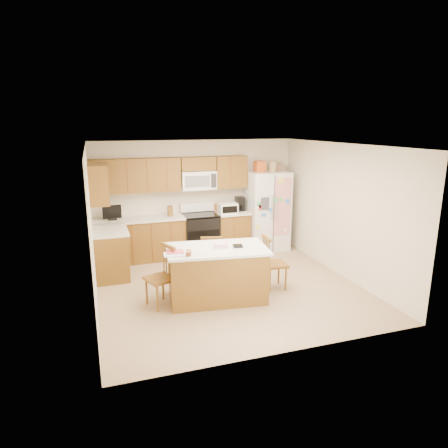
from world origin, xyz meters
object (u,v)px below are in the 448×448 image
object	(u,v)px
windsor_chair_left	(161,278)
stove	(200,234)
refrigerator	(267,210)
windsor_chair_back	(211,260)
island	(217,273)
windsor_chair_right	(273,264)

from	to	relation	value
windsor_chair_left	stove	bearing A→B (deg)	61.45
refrigerator	windsor_chair_back	world-z (taller)	refrigerator
refrigerator	windsor_chair_left	bearing A→B (deg)	-141.49
island	windsor_chair_right	bearing A→B (deg)	6.14
island	windsor_chair_back	size ratio (longest dim) A/B	1.94
windsor_chair_left	island	bearing A→B (deg)	-2.81
refrigerator	island	xyz separation A→B (m)	(-1.92, -2.30, -0.47)
stove	windsor_chair_back	size ratio (longest dim) A/B	1.24
windsor_chair_back	windsor_chair_left	bearing A→B (deg)	-147.41
refrigerator	windsor_chair_left	size ratio (longest dim) A/B	2.06
windsor_chair_left	windsor_chair_right	size ratio (longest dim) A/B	1.03
island	windsor_chair_back	xyz separation A→B (m)	(0.11, 0.70, -0.02)
island	windsor_chair_back	distance (m)	0.71
windsor_chair_back	windsor_chair_right	bearing A→B (deg)	-31.26
refrigerator	windsor_chair_right	bearing A→B (deg)	-111.07
refrigerator	island	bearing A→B (deg)	-129.84
island	windsor_chair_left	size ratio (longest dim) A/B	1.79
island	refrigerator	bearing A→B (deg)	50.16
refrigerator	island	size ratio (longest dim) A/B	1.15
windsor_chair_left	windsor_chair_right	xyz separation A→B (m)	(1.99, 0.07, -0.01)
stove	windsor_chair_back	xyz separation A→B (m)	(-0.23, -1.66, -0.04)
windsor_chair_back	windsor_chair_right	xyz separation A→B (m)	(0.96, -0.59, 0.02)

